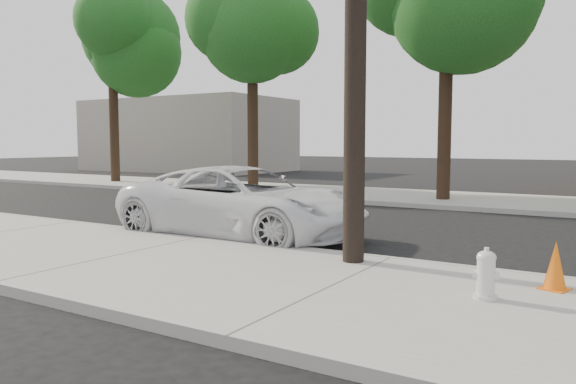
% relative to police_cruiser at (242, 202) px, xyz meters
% --- Properties ---
extents(ground, '(120.00, 120.00, 0.00)m').
position_rel_police_cruiser_xyz_m(ground, '(-0.24, 1.10, -0.76)').
color(ground, black).
rests_on(ground, ground).
extents(near_sidewalk, '(90.00, 4.40, 0.15)m').
position_rel_police_cruiser_xyz_m(near_sidewalk, '(-0.24, -3.20, -0.69)').
color(near_sidewalk, gray).
rests_on(near_sidewalk, ground).
extents(far_sidewalk, '(90.00, 5.00, 0.15)m').
position_rel_police_cruiser_xyz_m(far_sidewalk, '(-0.24, 9.60, -0.69)').
color(far_sidewalk, gray).
rests_on(far_sidewalk, ground).
extents(curb_near, '(90.00, 0.12, 0.16)m').
position_rel_police_cruiser_xyz_m(curb_near, '(-0.24, -1.00, -0.69)').
color(curb_near, '#9E9B93').
rests_on(curb_near, ground).
extents(building_far, '(14.00, 8.00, 5.00)m').
position_rel_police_cruiser_xyz_m(building_far, '(-20.24, 21.10, 1.74)').
color(building_far, gray).
rests_on(building_far, ground).
extents(tree_a, '(4.65, 4.50, 9.00)m').
position_rel_police_cruiser_xyz_m(tree_a, '(-14.03, 8.95, 5.77)').
color(tree_a, black).
rests_on(tree_a, far_sidewalk).
extents(tree_b, '(4.34, 4.20, 8.45)m').
position_rel_police_cruiser_xyz_m(tree_b, '(-6.05, 9.16, 5.39)').
color(tree_b, black).
rests_on(tree_b, far_sidewalk).
extents(police_cruiser, '(5.50, 2.54, 1.53)m').
position_rel_police_cruiser_xyz_m(police_cruiser, '(0.00, 0.00, 0.00)').
color(police_cruiser, white).
rests_on(police_cruiser, ground).
extents(fire_hydrant, '(0.31, 0.29, 0.59)m').
position_rel_police_cruiser_xyz_m(fire_hydrant, '(5.64, -2.73, -0.33)').
color(fire_hydrant, silver).
rests_on(fire_hydrant, near_sidewalk).
extents(traffic_cone, '(0.41, 0.41, 0.63)m').
position_rel_police_cruiser_xyz_m(traffic_cone, '(6.30, -1.81, -0.31)').
color(traffic_cone, orange).
rests_on(traffic_cone, near_sidewalk).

